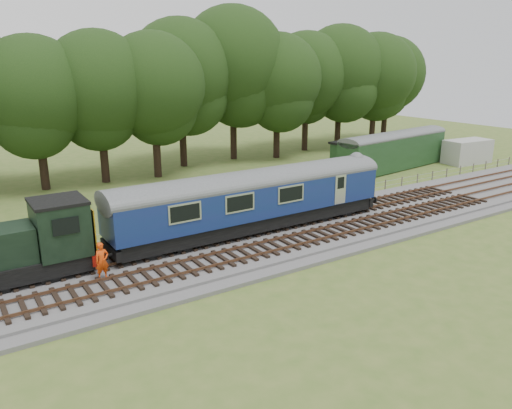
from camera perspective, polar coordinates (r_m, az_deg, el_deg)
ground at (r=30.48m, az=2.77°, el=-3.99°), size 120.00×120.00×0.00m
ballast at (r=30.42m, az=2.78°, el=-3.68°), size 70.00×7.00×0.35m
track_north at (r=31.42m, az=1.28°, el=-2.54°), size 67.20×2.40×0.21m
track_south at (r=29.14m, az=4.63°, el=-4.13°), size 67.20×2.40×0.21m
fence at (r=34.02m, az=-1.68°, el=-1.79°), size 64.00×0.12×1.00m
tree_line at (r=49.27m, az=-12.45°, el=3.55°), size 70.00×8.00×18.00m
dmu_railcar at (r=30.22m, az=-0.33°, el=1.04°), size 18.05×2.86×3.88m
shunter_loco at (r=26.00m, az=-27.13°, el=-4.86°), size 8.91×2.60×3.38m
worker at (r=25.10m, az=-17.19°, el=-6.18°), size 0.74×0.55×1.86m
parked_coach at (r=51.16m, az=15.52°, el=6.16°), size 14.59×4.33×3.68m
shed at (r=49.49m, az=11.02°, el=5.39°), size 3.70×3.70×2.84m
caravan at (r=57.01m, az=22.99°, el=5.60°), size 5.23×2.91×2.46m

